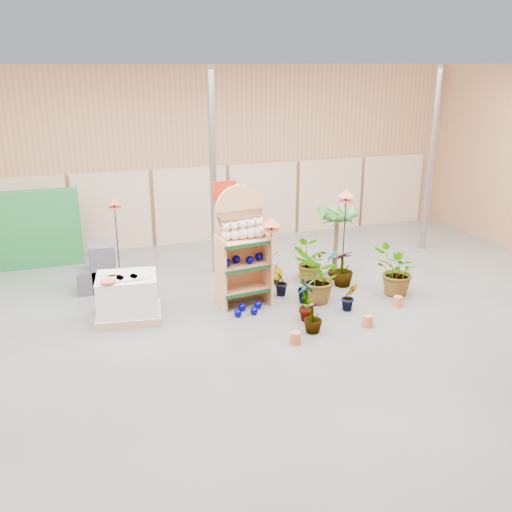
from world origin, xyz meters
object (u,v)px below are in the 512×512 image
Objects in this scene: display_shelf at (241,250)px; bird_table_front at (271,225)px; potted_plant_2 at (319,278)px; pallet_stack at (128,297)px.

bird_table_front is at bearing -45.48° from display_shelf.
display_shelf is 2.24× the size of potted_plant_2.
pallet_stack is at bearing 175.95° from display_shelf.
display_shelf reaches higher than bird_table_front.
pallet_stack is 3.69m from potted_plant_2.
display_shelf reaches higher than pallet_stack.
bird_table_front is (2.72, -0.29, 1.23)m from pallet_stack.
pallet_stack is 3.00m from bird_table_front.
potted_plant_2 is at bearing -28.65° from display_shelf.
bird_table_front reaches higher than potted_plant_2.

